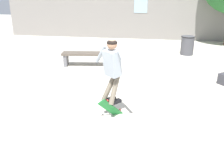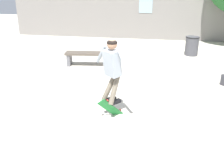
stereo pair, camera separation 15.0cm
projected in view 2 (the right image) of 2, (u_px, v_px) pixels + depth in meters
name	position (u px, v px, depth m)	size (l,w,h in m)	color
ground_plane	(124.00, 132.00, 5.04)	(40.00, 40.00, 0.00)	beige
park_bench	(92.00, 56.00, 9.12)	(1.97, 0.66, 0.51)	brown
trash_bin	(192.00, 45.00, 10.53)	(0.58, 0.58, 0.80)	#47474C
skater	(112.00, 66.00, 5.26)	(0.89, 0.78, 1.41)	#9EA8B2
skateboard_flipping	(111.00, 109.00, 5.59)	(0.55, 0.41, 0.65)	#237F38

